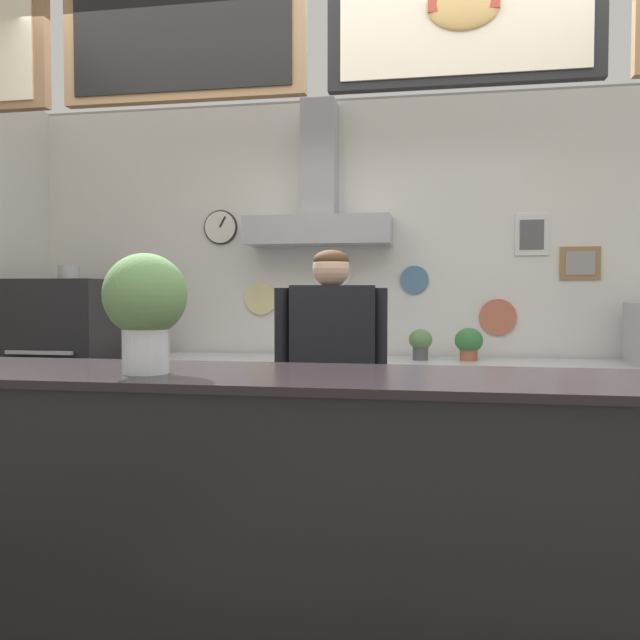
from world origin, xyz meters
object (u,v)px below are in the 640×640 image
shop_worker (331,386)px  basil_vase (145,306)px  potted_thyme (420,343)px  potted_rosemary (469,343)px  pizza_oven (70,383)px

shop_worker → basil_vase: 1.43m
potted_thyme → shop_worker: bearing=-115.4°
potted_rosemary → basil_vase: (-1.25, -2.25, 0.28)m
potted_thyme → basil_vase: (-0.93, -2.22, 0.29)m
pizza_oven → potted_rosemary: size_ratio=7.09×
potted_rosemary → pizza_oven: bearing=-174.3°
potted_rosemary → potted_thyme: bearing=-175.5°
potted_rosemary → basil_vase: size_ratio=0.50×
potted_thyme → pizza_oven: bearing=-174.1°
pizza_oven → potted_rosemary: pizza_oven is taller
shop_worker → potted_thyme: 1.07m
basil_vase → pizza_oven: bearing=127.0°
shop_worker → pizza_oven: bearing=-31.8°
potted_rosemary → basil_vase: bearing=-119.0°
potted_rosemary → potted_thyme: size_ratio=1.05×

